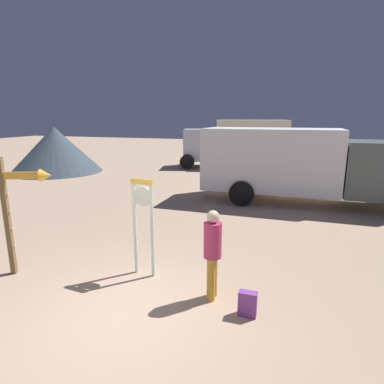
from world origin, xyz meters
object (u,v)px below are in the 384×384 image
(person_near_clock, at_px, (213,250))
(box_truck_near, at_px, (295,162))
(standing_clock, at_px, (143,216))
(backpack, at_px, (248,304))
(box_truck_far, at_px, (238,142))
(dome_tent, at_px, (55,150))
(arrow_sign, at_px, (21,199))

(person_near_clock, xyz_separation_m, box_truck_near, (1.18, 7.39, 0.61))
(standing_clock, bearing_deg, backpack, -18.93)
(person_near_clock, xyz_separation_m, backpack, (0.69, -0.32, -0.71))
(standing_clock, height_order, backpack, standing_clock)
(standing_clock, relative_size, person_near_clock, 1.22)
(box_truck_far, relative_size, dome_tent, 1.35)
(person_near_clock, bearing_deg, box_truck_near, 80.91)
(standing_clock, bearing_deg, person_near_clock, -16.08)
(arrow_sign, distance_m, person_near_clock, 3.91)
(standing_clock, distance_m, person_near_clock, 1.64)
(arrow_sign, distance_m, dome_tent, 13.38)
(arrow_sign, distance_m, backpack, 4.73)
(backpack, height_order, box_truck_far, box_truck_far)
(standing_clock, bearing_deg, arrow_sign, -162.32)
(box_truck_near, relative_size, dome_tent, 1.40)
(standing_clock, distance_m, box_truck_near, 7.47)
(standing_clock, height_order, box_truck_far, box_truck_far)
(arrow_sign, relative_size, backpack, 5.75)
(standing_clock, height_order, person_near_clock, standing_clock)
(arrow_sign, height_order, dome_tent, dome_tent)
(person_near_clock, distance_m, backpack, 1.04)
(person_near_clock, distance_m, box_truck_far, 15.55)
(standing_clock, height_order, dome_tent, dome_tent)
(box_truck_near, bearing_deg, backpack, -93.69)
(person_near_clock, height_order, box_truck_near, box_truck_near)
(dome_tent, bearing_deg, person_near_clock, -40.11)
(backpack, distance_m, box_truck_far, 16.03)
(standing_clock, xyz_separation_m, dome_tent, (-10.58, 9.77, 0.06))
(box_truck_far, height_order, dome_tent, box_truck_far)
(standing_clock, xyz_separation_m, box_truck_near, (2.73, 6.95, 0.28))
(standing_clock, distance_m, dome_tent, 14.40)
(box_truck_far, bearing_deg, standing_clock, -86.68)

